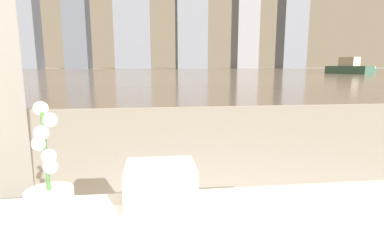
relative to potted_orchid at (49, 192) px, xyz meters
name	(u,v)px	position (x,y,z in m)	size (l,w,h in m)	color
potted_orchid	(49,192)	(0.00, 0.00, 0.00)	(0.15, 0.15, 0.39)	silver
towel_stack	(161,186)	(0.36, 0.05, -0.02)	(0.25, 0.19, 0.16)	silver
harbor_water	(155,71)	(0.54, 61.21, -0.58)	(180.00, 110.00, 0.01)	gray
harbor_boat_0	(349,68)	(24.63, 34.50, 0.15)	(3.70, 5.84, 2.07)	#335647
harbor_boat_2	(373,69)	(43.23, 54.18, -0.24)	(1.38, 2.70, 0.96)	#335647
skyline_tower_0	(23,5)	(-45.55, 117.21, 21.74)	(8.81, 8.34, 44.65)	slate
skyline_tower_1	(76,13)	(-27.58, 117.21, 19.27)	(8.19, 8.89, 39.72)	#4C515B
skyline_tower_2	(132,0)	(-7.39, 117.21, 24.34)	(13.11, 9.32, 49.85)	slate
skyline_tower_3	(191,9)	(14.55, 117.21, 21.76)	(11.19, 12.53, 44.69)	slate
skyline_tower_5	(292,30)	(55.30, 117.21, 14.69)	(9.57, 8.65, 30.55)	slate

